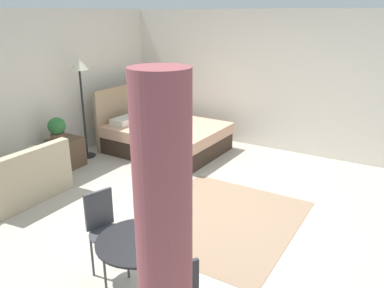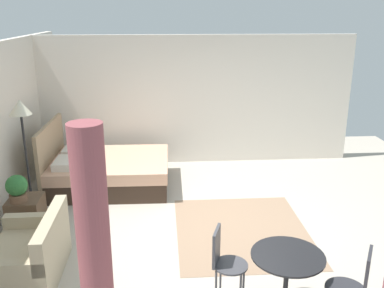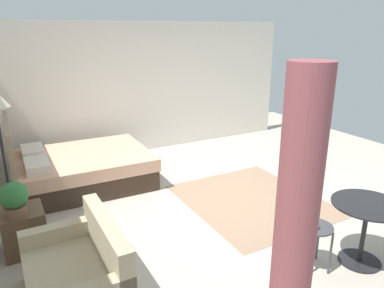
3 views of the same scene
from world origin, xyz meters
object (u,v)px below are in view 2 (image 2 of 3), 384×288
object	(u,v)px
potted_plant	(17,188)
cafe_chair_near_window	(224,259)
cafe_chair_near_couch	(356,285)
floor_lamp	(22,120)
balcony_table	(287,273)
nightstand	(27,214)
bed	(106,171)
couch	(29,257)

from	to	relation	value
potted_plant	cafe_chair_near_window	distance (m)	3.12
cafe_chair_near_window	cafe_chair_near_couch	bearing A→B (deg)	-114.60
floor_lamp	balcony_table	xyz separation A→B (m)	(-2.52, -3.27, -1.01)
floor_lamp	nightstand	bearing A→B (deg)	-171.07
nightstand	balcony_table	xyz separation A→B (m)	(-1.99, -3.18, 0.24)
nightstand	balcony_table	size ratio (longest dim) A/B	0.68
potted_plant	nightstand	bearing A→B (deg)	-25.20
bed	cafe_chair_near_window	size ratio (longest dim) A/B	2.35
couch	cafe_chair_near_window	distance (m)	2.31
nightstand	floor_lamp	xyz separation A→B (m)	(0.54, 0.08, 1.25)
potted_plant	balcony_table	bearing A→B (deg)	-120.29
potted_plant	floor_lamp	world-z (taller)	floor_lamp
bed	floor_lamp	distance (m)	1.88
balcony_table	cafe_chair_near_window	bearing A→B (deg)	71.52
couch	cafe_chair_near_window	xyz separation A→B (m)	(-0.64, -2.20, 0.28)
potted_plant	floor_lamp	distance (m)	1.02
bed	nightstand	xyz separation A→B (m)	(-1.54, 0.94, -0.04)
potted_plant	balcony_table	distance (m)	3.75
floor_lamp	cafe_chair_near_window	size ratio (longest dim) A/B	2.03
nightstand	cafe_chair_near_window	bearing A→B (deg)	-124.72
balcony_table	cafe_chair_near_window	size ratio (longest dim) A/B	0.83
nightstand	floor_lamp	bearing A→B (deg)	8.93
bed	balcony_table	size ratio (longest dim) A/B	2.83
potted_plant	cafe_chair_near_window	xyz separation A→B (m)	(-1.68, -2.62, -0.16)
nightstand	floor_lamp	size ratio (longest dim) A/B	0.28
couch	balcony_table	xyz separation A→B (m)	(-0.84, -2.81, 0.23)
bed	floor_lamp	size ratio (longest dim) A/B	1.16
bed	potted_plant	xyz separation A→B (m)	(-1.64, 0.99, 0.41)
nightstand	cafe_chair_near_couch	size ratio (longest dim) A/B	0.54
bed	potted_plant	size ratio (longest dim) A/B	5.40
balcony_table	potted_plant	bearing A→B (deg)	59.71
couch	potted_plant	size ratio (longest dim) A/B	3.12
couch	balcony_table	size ratio (longest dim) A/B	1.63
couch	cafe_chair_near_couch	distance (m)	3.58
bed	nightstand	size ratio (longest dim) A/B	4.16
bed	nightstand	bearing A→B (deg)	148.58
cafe_chair_near_window	cafe_chair_near_couch	size ratio (longest dim) A/B	0.95
nightstand	cafe_chair_near_couch	world-z (taller)	cafe_chair_near_couch
balcony_table	bed	bearing A→B (deg)	32.43
potted_plant	cafe_chair_near_window	bearing A→B (deg)	-122.71
nightstand	cafe_chair_near_window	size ratio (longest dim) A/B	0.57
balcony_table	cafe_chair_near_couch	distance (m)	0.66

